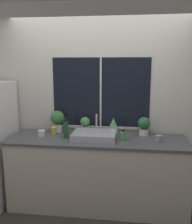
# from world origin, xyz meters

# --- Properties ---
(ground_plane) EXTENTS (14.00, 14.00, 0.00)m
(ground_plane) POSITION_xyz_m (0.00, 0.00, 0.00)
(ground_plane) COLOR #38332D
(wall_back) EXTENTS (8.00, 0.09, 2.70)m
(wall_back) POSITION_xyz_m (0.00, 0.71, 1.35)
(wall_back) COLOR silver
(wall_back) RESTS_ON ground_plane
(counter) EXTENTS (2.30, 0.66, 0.94)m
(counter) POSITION_xyz_m (0.00, 0.32, 0.47)
(counter) COLOR beige
(counter) RESTS_ON ground_plane
(sink) EXTENTS (0.55, 0.45, 0.28)m
(sink) POSITION_xyz_m (-0.04, 0.30, 0.98)
(sink) COLOR #ADADB2
(sink) RESTS_ON counter
(potted_plant_far_left) EXTENTS (0.19, 0.19, 0.30)m
(potted_plant_far_left) POSITION_xyz_m (-0.59, 0.57, 1.12)
(potted_plant_far_left) COLOR white
(potted_plant_far_left) RESTS_ON counter
(potted_plant_center_left) EXTENTS (0.13, 0.13, 0.23)m
(potted_plant_center_left) POSITION_xyz_m (-0.20, 0.57, 1.06)
(potted_plant_center_left) COLOR white
(potted_plant_center_left) RESTS_ON counter
(potted_plant_center_right) EXTENTS (0.12, 0.12, 0.23)m
(potted_plant_center_right) POSITION_xyz_m (0.19, 0.57, 1.05)
(potted_plant_center_right) COLOR white
(potted_plant_center_right) RESTS_ON counter
(potted_plant_far_right) EXTENTS (0.17, 0.17, 0.25)m
(potted_plant_far_right) POSITION_xyz_m (0.60, 0.57, 1.07)
(potted_plant_far_right) COLOR white
(potted_plant_far_right) RESTS_ON counter
(soap_bottle) EXTENTS (0.07, 0.07, 0.14)m
(soap_bottle) POSITION_xyz_m (0.32, 0.29, 0.99)
(soap_bottle) COLOR #519E5B
(soap_bottle) RESTS_ON counter
(bottle_tall) EXTENTS (0.07, 0.07, 0.27)m
(bottle_tall) POSITION_xyz_m (-0.41, 0.31, 1.05)
(bottle_tall) COLOR #235128
(bottle_tall) RESTS_ON counter
(mug_white) EXTENTS (0.09, 0.09, 0.08)m
(mug_white) POSITION_xyz_m (-0.75, 0.34, 0.98)
(mug_white) COLOR white
(mug_white) RESTS_ON counter
(mug_grey) EXTENTS (0.08, 0.08, 0.08)m
(mug_grey) POSITION_xyz_m (0.76, 0.28, 0.98)
(mug_grey) COLOR gray
(mug_grey) RESTS_ON counter
(mug_yellow) EXTENTS (0.07, 0.07, 0.10)m
(mug_yellow) POSITION_xyz_m (-0.62, 0.46, 0.98)
(mug_yellow) COLOR gold
(mug_yellow) RESTS_ON counter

